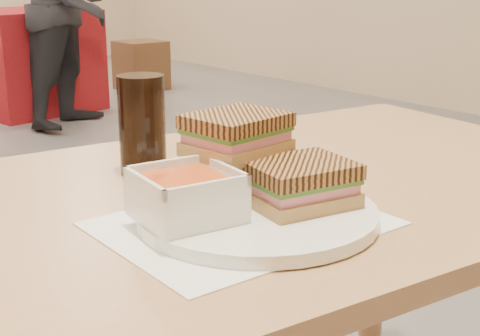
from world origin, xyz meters
TOP-DOWN VIEW (x-y plane):
  - main_table at (0.11, -1.90)m, footprint 1.27×0.83m
  - tray_liner at (0.01, -2.01)m, footprint 0.33×0.26m
  - plate at (0.03, -2.01)m, footprint 0.30×0.30m
  - soup_bowl at (-0.06, -1.98)m, footprint 0.12×0.12m
  - panini_lower at (0.08, -2.03)m, footprint 0.14×0.12m
  - panini_upper at (0.05, -1.94)m, footprint 0.13×0.11m
  - cola_glass at (0.03, -1.74)m, footprint 0.07×0.07m
  - bg_table_1 at (1.53, 2.42)m, footprint 0.96×0.96m
  - bg_chair_1l at (1.64, 2.66)m, footprint 0.42×0.42m
  - bg_chair_1r at (2.66, 2.66)m, footprint 0.38×0.38m
  - patron_b at (1.59, 1.71)m, footprint 0.99×0.94m

SIDE VIEW (x-z plane):
  - bg_chair_1r at x=2.66m, z-range 0.00..0.43m
  - bg_chair_1l at x=1.64m, z-range 0.00..0.46m
  - bg_table_1 at x=1.53m, z-range 0.00..0.75m
  - main_table at x=0.11m, z-range 0.26..1.01m
  - tray_liner at x=0.01m, z-range 0.75..0.75m
  - plate at x=0.03m, z-range 0.75..0.77m
  - soup_bowl at x=-0.06m, z-range 0.76..0.82m
  - panini_lower at x=0.08m, z-range 0.77..0.82m
  - patron_b at x=1.59m, z-range 0.00..1.62m
  - cola_glass at x=0.03m, z-range 0.75..0.90m
  - panini_upper at x=0.05m, z-range 0.82..0.87m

